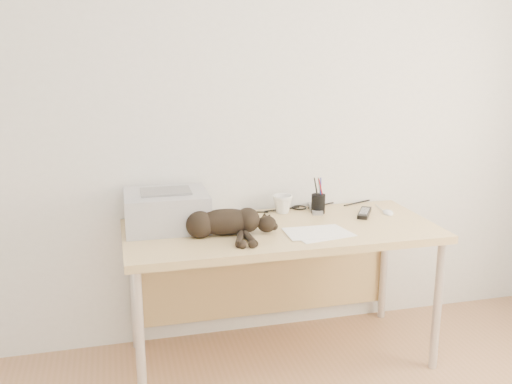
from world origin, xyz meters
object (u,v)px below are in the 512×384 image
object	(u,v)px
pen_cup	(318,203)
mouse	(388,211)
desk	(276,246)
mug	(283,204)
cat	(222,224)
printer	(166,210)

from	to	relation	value
pen_cup	mouse	bearing A→B (deg)	-16.41
desk	pen_cup	world-z (taller)	pen_cup
pen_cup	mouse	world-z (taller)	pen_cup
desk	mug	distance (m)	0.26
desk	mouse	distance (m)	0.66
cat	mouse	bearing A→B (deg)	13.33
mouse	cat	bearing A→B (deg)	-159.66
mouse	mug	bearing A→B (deg)	176.45
printer	pen_cup	xyz separation A→B (m)	(0.84, 0.06, -0.04)
cat	mouse	xyz separation A→B (m)	(0.97, 0.14, -0.04)
pen_cup	desk	bearing A→B (deg)	-156.97
desk	printer	size ratio (longest dim) A/B	3.80
mug	mouse	xyz separation A→B (m)	(0.57, -0.16, -0.04)
mug	printer	bearing A→B (deg)	-170.56
cat	mug	size ratio (longest dim) A/B	5.56
desk	mouse	world-z (taller)	mouse
printer	mug	bearing A→B (deg)	9.44
cat	pen_cup	size ratio (longest dim) A/B	3.06
printer	pen_cup	bearing A→B (deg)	4.15
mug	pen_cup	size ratio (longest dim) A/B	0.55
desk	cat	distance (m)	0.40
mug	mouse	world-z (taller)	mug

